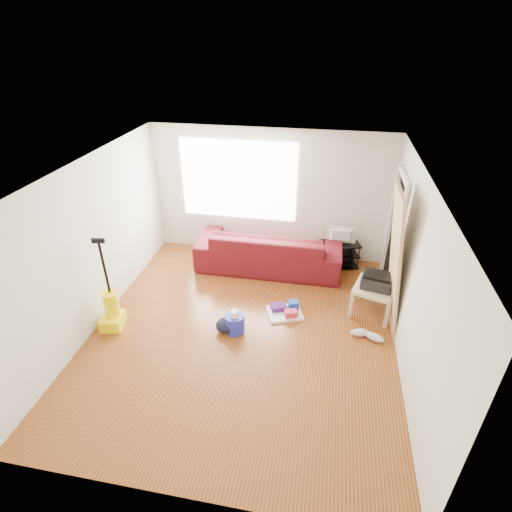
% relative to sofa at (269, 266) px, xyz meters
% --- Properties ---
extents(room, '(4.51, 5.01, 2.51)m').
position_rel_sofa_xyz_m(room, '(-0.02, -1.80, 1.25)').
color(room, '#50310F').
rests_on(room, ground).
extents(sofa, '(2.68, 1.05, 0.78)m').
position_rel_sofa_xyz_m(sofa, '(0.00, 0.00, 0.00)').
color(sofa, '#3F0C13').
rests_on(sofa, ground).
extents(tv_stand, '(0.81, 0.62, 0.50)m').
position_rel_sofa_xyz_m(tv_stand, '(1.30, 0.27, 0.26)').
color(tv_stand, black).
rests_on(tv_stand, ground).
extents(tv, '(0.56, 0.07, 0.32)m').
position_rel_sofa_xyz_m(tv, '(1.30, 0.27, 0.66)').
color(tv, black).
rests_on(tv, tv_stand).
extents(side_table, '(0.76, 0.76, 0.50)m').
position_rel_sofa_xyz_m(side_table, '(1.85, -1.08, 0.42)').
color(side_table, tan).
rests_on(side_table, ground).
extents(printer, '(0.51, 0.43, 0.24)m').
position_rel_sofa_xyz_m(printer, '(1.85, -1.08, 0.61)').
color(printer, black).
rests_on(printer, side_table).
extents(bucket, '(0.35, 0.35, 0.30)m').
position_rel_sofa_xyz_m(bucket, '(-0.22, -1.94, 0.00)').
color(bucket, '#1F2CA6').
rests_on(bucket, ground).
extents(toilet_paper, '(0.12, 0.12, 0.11)m').
position_rel_sofa_xyz_m(toilet_paper, '(-0.21, -1.96, 0.20)').
color(toilet_paper, white).
rests_on(toilet_paper, bucket).
extents(cleaning_tray, '(0.66, 0.59, 0.19)m').
position_rel_sofa_xyz_m(cleaning_tray, '(0.49, -1.38, 0.06)').
color(cleaning_tray, white).
rests_on(cleaning_tray, ground).
extents(backpack, '(0.48, 0.43, 0.22)m').
position_rel_sofa_xyz_m(backpack, '(-0.32, -1.94, 0.00)').
color(backpack, black).
rests_on(backpack, ground).
extents(sneakers, '(0.52, 0.27, 0.12)m').
position_rel_sofa_xyz_m(sneakers, '(1.75, -1.73, 0.06)').
color(sneakers, silver).
rests_on(sneakers, ground).
extents(vacuum, '(0.37, 0.40, 1.50)m').
position_rel_sofa_xyz_m(vacuum, '(-2.10, -2.15, 0.28)').
color(vacuum, '#FFE404').
rests_on(vacuum, ground).
extents(door_panel, '(0.27, 0.87, 2.17)m').
position_rel_sofa_xyz_m(door_panel, '(2.03, -1.26, 0.00)').
color(door_panel, tan).
rests_on(door_panel, ground).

